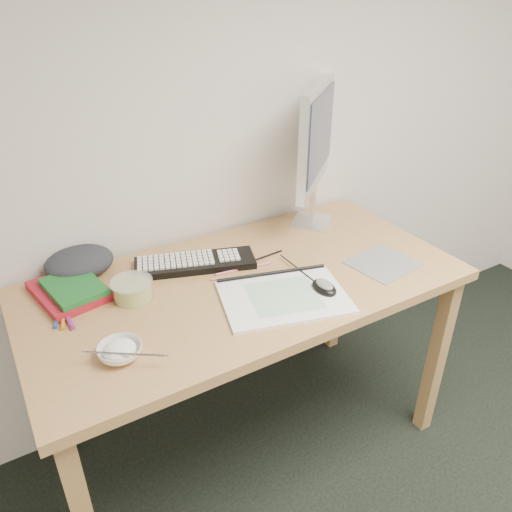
{
  "coord_description": "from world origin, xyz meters",
  "views": [
    {
      "loc": [
        -0.94,
        0.24,
        1.61
      ],
      "look_at": [
        -0.24,
        1.42,
        0.83
      ],
      "focal_mm": 35.0,
      "sensor_mm": 36.0,
      "label": 1
    }
  ],
  "objects": [
    {
      "name": "pencil_tan",
      "position": [
        -0.28,
        1.45,
        0.75
      ],
      "size": [
        0.18,
        0.07,
        0.01
      ],
      "primitive_type": "cylinder",
      "rotation": [
        0.0,
        1.57,
        -0.34
      ],
      "color": "#A48156",
      "rests_on": "desk"
    },
    {
      "name": "book_red",
      "position": [
        -0.78,
        1.63,
        0.76
      ],
      "size": [
        0.23,
        0.28,
        0.02
      ],
      "primitive_type": "cube",
      "rotation": [
        0.0,
        0.0,
        0.19
      ],
      "color": "maroon",
      "rests_on": "desk"
    },
    {
      "name": "desk",
      "position": [
        -0.27,
        1.43,
        0.67
      ],
      "size": [
        1.4,
        0.7,
        0.75
      ],
      "color": "#AA834E",
      "rests_on": "ground"
    },
    {
      "name": "book_green",
      "position": [
        -0.77,
        1.61,
        0.78
      ],
      "size": [
        0.18,
        0.22,
        0.02
      ],
      "primitive_type": "cube",
      "rotation": [
        0.0,
        0.0,
        0.17
      ],
      "color": "#175E23",
      "rests_on": "book_red"
    },
    {
      "name": "rice_bowl",
      "position": [
        -0.73,
        1.27,
        0.77
      ],
      "size": [
        0.13,
        0.13,
        0.04
      ],
      "primitive_type": "imported",
      "rotation": [
        0.0,
        0.0,
        -0.18
      ],
      "color": "white",
      "rests_on": "desk"
    },
    {
      "name": "keyboard",
      "position": [
        -0.38,
        1.59,
        0.76
      ],
      "size": [
        0.42,
        0.25,
        0.02
      ],
      "primitive_type": "cube",
      "rotation": [
        0.0,
        0.0,
        -0.33
      ],
      "color": "black",
      "rests_on": "desk"
    },
    {
      "name": "pencil_pink",
      "position": [
        -0.25,
        1.49,
        0.75
      ],
      "size": [
        0.19,
        0.03,
        0.01
      ],
      "primitive_type": "cylinder",
      "rotation": [
        0.0,
        1.57,
        -0.13
      ],
      "color": "pink",
      "rests_on": "desk"
    },
    {
      "name": "mouse",
      "position": [
        -0.1,
        1.24,
        0.78
      ],
      "size": [
        0.07,
        0.1,
        0.03
      ],
      "primitive_type": "ellipsoid",
      "rotation": [
        0.0,
        0.0,
        -0.04
      ],
      "color": "black",
      "rests_on": "sketchpad"
    },
    {
      "name": "cloth_lump",
      "position": [
        -0.72,
        1.75,
        0.79
      ],
      "size": [
        0.2,
        0.18,
        0.08
      ],
      "primitive_type": "ellipsoid",
      "rotation": [
        0.0,
        0.0,
        0.13
      ],
      "color": "#2A2E32",
      "rests_on": "desk"
    },
    {
      "name": "chopsticks",
      "position": [
        -0.73,
        1.23,
        0.79
      ],
      "size": [
        0.18,
        0.13,
        0.02
      ],
      "primitive_type": "cylinder",
      "rotation": [
        0.0,
        1.57,
        -0.61
      ],
      "color": "#ACADAF",
      "rests_on": "rice_bowl"
    },
    {
      "name": "marker_orange",
      "position": [
        -0.82,
        1.52,
        0.76
      ],
      "size": [
        0.04,
        0.12,
        0.01
      ],
      "primitive_type": "cylinder",
      "rotation": [
        0.0,
        1.57,
        1.34
      ],
      "color": "#C87217",
      "rests_on": "desk"
    },
    {
      "name": "sketchpad",
      "position": [
        -0.22,
        1.28,
        0.76
      ],
      "size": [
        0.43,
        0.36,
        0.01
      ],
      "primitive_type": "cube",
      "rotation": [
        0.0,
        0.0,
        -0.27
      ],
      "color": "white",
      "rests_on": "desk"
    },
    {
      "name": "marker_blue",
      "position": [
        -0.84,
        1.53,
        0.76
      ],
      "size": [
        0.05,
        0.11,
        0.01
      ],
      "primitive_type": "cylinder",
      "rotation": [
        0.0,
        1.57,
        1.24
      ],
      "color": "#1B4095",
      "rests_on": "desk"
    },
    {
      "name": "mousepad",
      "position": [
        0.18,
        1.28,
        0.75
      ],
      "size": [
        0.23,
        0.21,
        0.0
      ],
      "primitive_type": "cube",
      "rotation": [
        0.0,
        0.0,
        0.14
      ],
      "color": "slate",
      "rests_on": "desk"
    },
    {
      "name": "marker_purple",
      "position": [
        -0.81,
        1.52,
        0.76
      ],
      "size": [
        0.02,
        0.14,
        0.01
      ],
      "primitive_type": "cylinder",
      "rotation": [
        0.0,
        1.57,
        1.61
      ],
      "color": "#792381",
      "rests_on": "desk"
    },
    {
      "name": "monitor",
      "position": [
        0.16,
        1.67,
        1.08
      ],
      "size": [
        0.36,
        0.33,
        0.54
      ],
      "rotation": [
        0.0,
        0.0,
        0.73
      ],
      "color": "silver",
      "rests_on": "desk"
    },
    {
      "name": "pencil_black",
      "position": [
        -0.15,
        1.52,
        0.75
      ],
      "size": [
        0.16,
        0.02,
        0.01
      ],
      "primitive_type": "cylinder",
      "rotation": [
        0.0,
        1.57,
        0.09
      ],
      "color": "black",
      "rests_on": "desk"
    },
    {
      "name": "fruit_tub",
      "position": [
        -0.62,
        1.51,
        0.78
      ],
      "size": [
        0.14,
        0.14,
        0.06
      ],
      "primitive_type": "cylinder",
      "rotation": [
        0.0,
        0.0,
        -0.12
      ],
      "color": "gold",
      "rests_on": "desk"
    }
  ]
}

